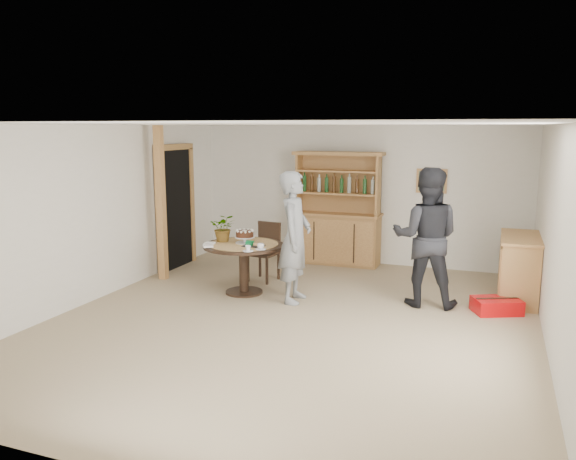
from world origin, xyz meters
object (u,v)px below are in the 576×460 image
Objects in this scene: sideboard at (519,268)px; teen_boy at (295,237)px; adult_person at (426,237)px; red_suitcase at (497,306)px; hutch at (338,226)px; dining_chair at (266,247)px; dining_table at (244,254)px.

teen_boy is (-3.01, -1.17, 0.46)m from sideboard.
adult_person reaches higher than red_suitcase.
hutch is 3.29m from sideboard.
sideboard is at bearing -154.53° from adult_person.
red_suitcase is (3.57, -0.48, -0.43)m from dining_chair.
red_suitcase is at bearing -110.99° from sideboard.
teen_boy is at bearing 164.79° from red_suitcase.
teen_boy is at bearing -158.77° from sideboard.
dining_chair is 3.63m from red_suitcase.
red_suitcase is (2.73, 0.44, -0.83)m from teen_boy.
red_suitcase is (-0.28, -0.72, -0.37)m from sideboard.
hutch is 2.45m from dining_table.
adult_person is (1.76, 0.47, 0.03)m from teen_boy.
dining_table is at bearing 4.36° from adult_person.
dining_table is 2.66m from adult_person.
teen_boy reaches higher than dining_chair.
sideboard is at bearing -73.37° from teen_boy.
hutch reaches higher than dining_chair.
dining_table is at bearing -81.67° from dining_chair.
dining_chair is at bearing 37.44° from teen_boy.
sideboard is 1.33× the size of dining_chair.
dining_chair is (-0.80, -1.48, -0.15)m from hutch.
sideboard is 0.86m from red_suitcase.
dining_table is 1.69× the size of red_suitcase.
hutch is 1.05× the size of adult_person.
adult_person reaches higher than sideboard.
teen_boy is 2.89m from red_suitcase.
red_suitcase is (0.97, -0.03, -0.87)m from adult_person.
hutch is 3.44m from red_suitcase.
dining_chair is 0.51× the size of teen_boy.
teen_boy is (0.85, -0.10, 0.33)m from dining_table.
adult_person is 2.72× the size of red_suitcase.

